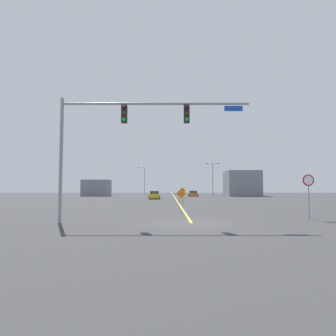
{
  "coord_description": "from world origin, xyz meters",
  "views": [
    {
      "loc": [
        -1.38,
        -17.62,
        2.11
      ],
      "look_at": [
        -1.32,
        20.58,
        4.55
      ],
      "focal_mm": 31.9,
      "sensor_mm": 36.0,
      "label": 1
    }
  ],
  "objects_px": {
    "construction_sign_median_near": "(181,194)",
    "construction_sign_right_lane": "(182,191)",
    "traffic_signal_assembly": "(122,128)",
    "stop_sign": "(308,188)",
    "street_lamp_far_right": "(212,176)",
    "street_lamp_near_right": "(144,179)",
    "car_yellow_approaching": "(154,195)",
    "car_orange_distant": "(193,194)"
  },
  "relations": [
    {
      "from": "car_orange_distant",
      "to": "construction_sign_median_near",
      "type": "bearing_deg",
      "value": -98.09
    },
    {
      "from": "street_lamp_near_right",
      "to": "car_yellow_approaching",
      "type": "xyz_separation_m",
      "value": [
        4.58,
        -33.9,
        -3.73
      ]
    },
    {
      "from": "car_yellow_approaching",
      "to": "construction_sign_right_lane",
      "type": "bearing_deg",
      "value": 57.6
    },
    {
      "from": "street_lamp_far_right",
      "to": "car_orange_distant",
      "type": "bearing_deg",
      "value": -130.33
    },
    {
      "from": "traffic_signal_assembly",
      "to": "stop_sign",
      "type": "bearing_deg",
      "value": 9.55
    },
    {
      "from": "traffic_signal_assembly",
      "to": "car_orange_distant",
      "type": "distance_m",
      "value": 51.73
    },
    {
      "from": "stop_sign",
      "to": "construction_sign_right_lane",
      "type": "bearing_deg",
      "value": 98.36
    },
    {
      "from": "traffic_signal_assembly",
      "to": "car_orange_distant",
      "type": "relative_size",
      "value": 2.61
    },
    {
      "from": "stop_sign",
      "to": "street_lamp_near_right",
      "type": "relative_size",
      "value": 0.37
    },
    {
      "from": "street_lamp_far_right",
      "to": "construction_sign_median_near",
      "type": "height_order",
      "value": "street_lamp_far_right"
    },
    {
      "from": "stop_sign",
      "to": "car_yellow_approaching",
      "type": "height_order",
      "value": "stop_sign"
    },
    {
      "from": "traffic_signal_assembly",
      "to": "construction_sign_right_lane",
      "type": "distance_m",
      "value": 44.91
    },
    {
      "from": "stop_sign",
      "to": "street_lamp_far_right",
      "type": "xyz_separation_m",
      "value": [
        1.99,
        55.23,
        2.77
      ]
    },
    {
      "from": "traffic_signal_assembly",
      "to": "stop_sign",
      "type": "relative_size",
      "value": 3.85
    },
    {
      "from": "stop_sign",
      "to": "car_yellow_approaching",
      "type": "relative_size",
      "value": 0.63
    },
    {
      "from": "traffic_signal_assembly",
      "to": "construction_sign_median_near",
      "type": "bearing_deg",
      "value": 78.81
    },
    {
      "from": "stop_sign",
      "to": "street_lamp_far_right",
      "type": "relative_size",
      "value": 0.36
    },
    {
      "from": "construction_sign_right_lane",
      "to": "car_yellow_approaching",
      "type": "xyz_separation_m",
      "value": [
        -5.48,
        -8.63,
        -0.64
      ]
    },
    {
      "from": "street_lamp_near_right",
      "to": "street_lamp_far_right",
      "type": "xyz_separation_m",
      "value": [
        18.27,
        -12.36,
        0.45
      ]
    },
    {
      "from": "stop_sign",
      "to": "street_lamp_near_right",
      "type": "distance_m",
      "value": 69.56
    },
    {
      "from": "construction_sign_median_near",
      "to": "construction_sign_right_lane",
      "type": "height_order",
      "value": "construction_sign_right_lane"
    },
    {
      "from": "construction_sign_right_lane",
      "to": "car_yellow_approaching",
      "type": "bearing_deg",
      "value": -122.4
    },
    {
      "from": "car_yellow_approaching",
      "to": "car_orange_distant",
      "type": "distance_m",
      "value": 17.18
    },
    {
      "from": "construction_sign_median_near",
      "to": "traffic_signal_assembly",
      "type": "bearing_deg",
      "value": -101.19
    },
    {
      "from": "street_lamp_far_right",
      "to": "car_yellow_approaching",
      "type": "relative_size",
      "value": 1.76
    },
    {
      "from": "street_lamp_far_right",
      "to": "construction_sign_right_lane",
      "type": "xyz_separation_m",
      "value": [
        -8.21,
        -12.91,
        -3.54
      ]
    },
    {
      "from": "traffic_signal_assembly",
      "to": "car_yellow_approaching",
      "type": "height_order",
      "value": "traffic_signal_assembly"
    },
    {
      "from": "street_lamp_far_right",
      "to": "stop_sign",
      "type": "bearing_deg",
      "value": -92.07
    },
    {
      "from": "street_lamp_far_right",
      "to": "street_lamp_near_right",
      "type": "bearing_deg",
      "value": 145.93
    },
    {
      "from": "street_lamp_near_right",
      "to": "car_orange_distant",
      "type": "relative_size",
      "value": 1.83
    },
    {
      "from": "street_lamp_far_right",
      "to": "construction_sign_right_lane",
      "type": "relative_size",
      "value": 4.0
    },
    {
      "from": "traffic_signal_assembly",
      "to": "street_lamp_near_right",
      "type": "distance_m",
      "value": 69.74
    },
    {
      "from": "street_lamp_near_right",
      "to": "car_yellow_approaching",
      "type": "distance_m",
      "value": 34.41
    },
    {
      "from": "construction_sign_median_near",
      "to": "car_orange_distant",
      "type": "xyz_separation_m",
      "value": [
        3.99,
        28.06,
        -0.55
      ]
    },
    {
      "from": "street_lamp_near_right",
      "to": "street_lamp_far_right",
      "type": "bearing_deg",
      "value": -34.07
    },
    {
      "from": "car_yellow_approaching",
      "to": "car_orange_distant",
      "type": "bearing_deg",
      "value": 61.45
    },
    {
      "from": "street_lamp_far_right",
      "to": "construction_sign_median_near",
      "type": "distance_m",
      "value": 35.97
    },
    {
      "from": "street_lamp_near_right",
      "to": "car_orange_distant",
      "type": "bearing_deg",
      "value": -55.79
    },
    {
      "from": "street_lamp_near_right",
      "to": "construction_sign_right_lane",
      "type": "bearing_deg",
      "value": -68.29
    },
    {
      "from": "construction_sign_right_lane",
      "to": "car_orange_distant",
      "type": "xyz_separation_m",
      "value": [
        2.73,
        6.46,
        -0.68
      ]
    },
    {
      "from": "traffic_signal_assembly",
      "to": "construction_sign_right_lane",
      "type": "relative_size",
      "value": 5.54
    },
    {
      "from": "traffic_signal_assembly",
      "to": "street_lamp_far_right",
      "type": "xyz_separation_m",
      "value": [
        13.96,
        57.24,
        -0.81
      ]
    }
  ]
}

